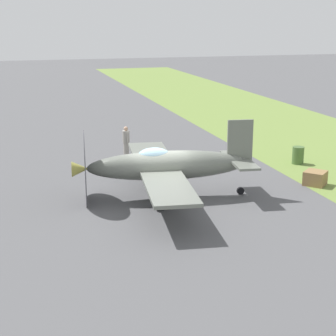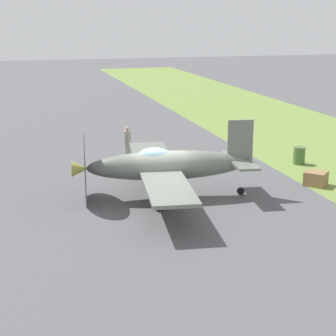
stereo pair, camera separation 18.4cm
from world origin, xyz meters
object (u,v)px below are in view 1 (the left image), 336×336
at_px(supply_crate, 315,178).
at_px(fuel_drum, 298,155).
at_px(ground_crew_chief, 126,142).
at_px(airplane_lead, 164,166).

bearing_deg(supply_crate, fuel_drum, -17.41).
distance_m(ground_crew_chief, fuel_drum, 9.06).
height_order(ground_crew_chief, supply_crate, ground_crew_chief).
xyz_separation_m(ground_crew_chief, fuel_drum, (-3.65, -8.28, -0.46)).
distance_m(fuel_drum, supply_crate, 3.70).
distance_m(airplane_lead, fuel_drum, 8.91).
height_order(airplane_lead, ground_crew_chief, airplane_lead).
bearing_deg(ground_crew_chief, supply_crate, -145.83).
bearing_deg(ground_crew_chief, airplane_lead, 170.12).
xyz_separation_m(fuel_drum, supply_crate, (-3.53, 1.11, -0.13)).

